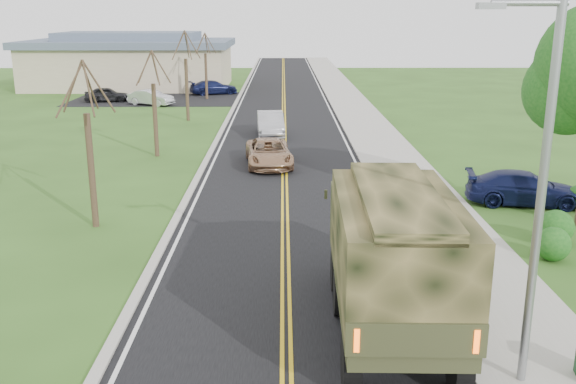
{
  "coord_description": "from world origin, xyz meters",
  "views": [
    {
      "loc": [
        -0.07,
        -12.54,
        7.64
      ],
      "look_at": [
        0.09,
        8.23,
        1.8
      ],
      "focal_mm": 40.0,
      "sensor_mm": 36.0,
      "label": 1
    }
  ],
  "objects_px": {
    "pickup_navy": "(525,188)",
    "military_truck": "(392,249)",
    "suv_champagne": "(269,153)",
    "sedan_silver": "(270,124)"
  },
  "relations": [
    {
      "from": "pickup_navy",
      "to": "military_truck",
      "type": "bearing_deg",
      "value": 155.56
    },
    {
      "from": "sedan_silver",
      "to": "pickup_navy",
      "type": "xyz_separation_m",
      "value": [
        10.71,
        -15.25,
        -0.09
      ]
    },
    {
      "from": "sedan_silver",
      "to": "suv_champagne",
      "type": "bearing_deg",
      "value": -93.35
    },
    {
      "from": "military_truck",
      "to": "suv_champagne",
      "type": "relative_size",
      "value": 1.59
    },
    {
      "from": "pickup_navy",
      "to": "suv_champagne",
      "type": "bearing_deg",
      "value": 66.3
    },
    {
      "from": "military_truck",
      "to": "pickup_navy",
      "type": "relative_size",
      "value": 1.63
    },
    {
      "from": "pickup_navy",
      "to": "sedan_silver",
      "type": "bearing_deg",
      "value": 44.69
    },
    {
      "from": "suv_champagne",
      "to": "military_truck",
      "type": "bearing_deg",
      "value": -84.8
    },
    {
      "from": "suv_champagne",
      "to": "pickup_navy",
      "type": "relative_size",
      "value": 1.03
    },
    {
      "from": "military_truck",
      "to": "sedan_silver",
      "type": "bearing_deg",
      "value": 99.0
    }
  ]
}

